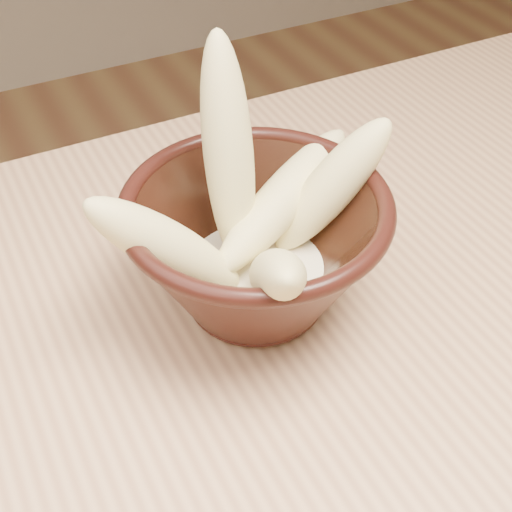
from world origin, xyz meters
The scene contains 7 objects.
bowl centered at (-0.21, 0.11, 0.81)m, with size 0.20×0.20×0.11m.
milk_puddle centered at (-0.21, 0.11, 0.79)m, with size 0.11×0.11×0.02m, color beige.
banana_upright centered at (-0.21, 0.14, 0.87)m, with size 0.04×0.04×0.17m, color #F6E091.
banana_left centered at (-0.28, 0.11, 0.84)m, with size 0.04×0.04×0.14m, color #F6E091.
banana_right centered at (-0.14, 0.11, 0.84)m, with size 0.04×0.04×0.13m, color #F6E091.
banana_across centered at (-0.17, 0.13, 0.83)m, with size 0.04×0.04×0.16m, color #F6E091.
banana_front centered at (-0.22, 0.05, 0.83)m, with size 0.04×0.04×0.13m, color #F6E091.
Camera 1 is at (-0.39, -0.24, 1.16)m, focal length 50.00 mm.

